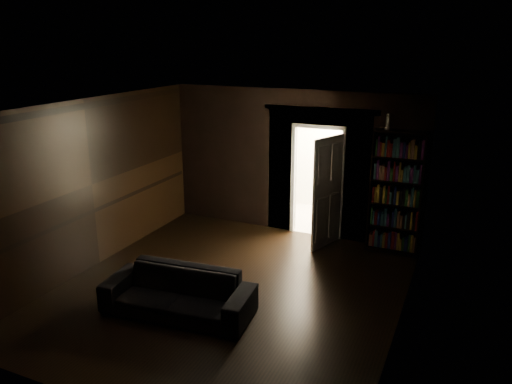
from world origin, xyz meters
TOP-DOWN VIEW (x-y plane):
  - ground at (0.00, 0.00)m, footprint 5.50×5.50m
  - room_walls at (-0.01, 1.07)m, footprint 5.02×5.61m
  - kitchen_alcove at (0.50, 3.87)m, footprint 2.20×1.80m
  - sofa at (-0.37, -0.83)m, footprint 2.18×1.11m
  - bookshelf at (2.00, 2.57)m, footprint 0.93×0.41m
  - refrigerator at (1.02, 4.03)m, footprint 0.95×0.92m
  - door at (0.83, 2.33)m, footprint 0.33×0.82m
  - figurine at (1.76, 2.58)m, footprint 0.11×0.11m
  - bottles at (1.06, 4.03)m, footprint 0.57×0.26m

SIDE VIEW (x-z plane):
  - ground at x=0.00m, z-range 0.00..0.00m
  - sofa at x=-0.37m, z-range 0.00..0.81m
  - refrigerator at x=1.02m, z-range 0.00..1.65m
  - door at x=0.83m, z-range 0.00..2.05m
  - bookshelf at x=2.00m, z-range 0.00..2.20m
  - kitchen_alcove at x=0.50m, z-range -0.09..2.51m
  - room_walls at x=-0.01m, z-range 0.26..3.10m
  - bottles at x=1.06m, z-range 1.65..1.89m
  - figurine at x=1.76m, z-range 2.20..2.48m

